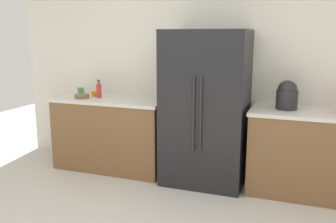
% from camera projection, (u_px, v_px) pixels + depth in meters
% --- Properties ---
extents(kitchen_back_panel, '(5.30, 0.10, 2.97)m').
position_uv_depth(kitchen_back_panel, '(204.00, 56.00, 4.62)').
color(kitchen_back_panel, silver).
rests_on(kitchen_back_panel, ground_plane).
extents(counter_left, '(1.49, 0.68, 0.94)m').
position_uv_depth(counter_left, '(113.00, 133.00, 4.84)').
color(counter_left, brown).
rests_on(counter_left, ground_plane).
extents(counter_right, '(1.36, 0.68, 0.94)m').
position_uv_depth(counter_right, '(312.00, 153.00, 4.02)').
color(counter_right, brown).
rests_on(counter_right, ground_plane).
extents(refrigerator, '(0.95, 0.74, 1.80)m').
position_uv_depth(refrigerator, '(206.00, 108.00, 4.29)').
color(refrigerator, black).
rests_on(refrigerator, ground_plane).
extents(rice_cooker, '(0.23, 0.23, 0.32)m').
position_uv_depth(rice_cooker, '(287.00, 95.00, 4.02)').
color(rice_cooker, '#262628').
rests_on(rice_cooker, counter_right).
extents(bottle_a, '(0.07, 0.07, 0.24)m').
position_uv_depth(bottle_a, '(99.00, 90.00, 4.77)').
color(bottle_a, red).
rests_on(bottle_a, counter_left).
extents(cup_a, '(0.09, 0.09, 0.11)m').
position_uv_depth(cup_a, '(81.00, 92.00, 4.95)').
color(cup_a, green).
rests_on(cup_a, counter_left).
extents(cup_b, '(0.08, 0.08, 0.07)m').
position_uv_depth(cup_b, '(94.00, 94.00, 4.88)').
color(cup_b, orange).
rests_on(cup_b, counter_left).
extents(bowl_a, '(0.19, 0.19, 0.05)m').
position_uv_depth(bowl_a, '(82.00, 96.00, 4.75)').
color(bowl_a, brown).
rests_on(bowl_a, counter_left).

